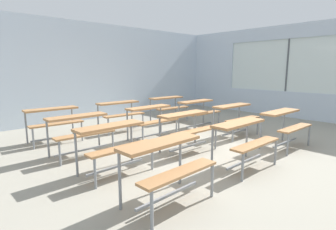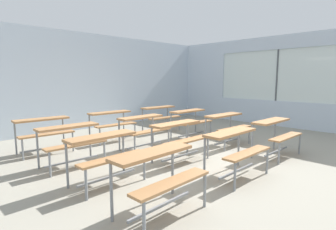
{
  "view_description": "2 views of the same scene",
  "coord_description": "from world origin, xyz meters",
  "px_view_note": "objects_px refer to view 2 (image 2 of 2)",
  "views": [
    {
      "loc": [
        -3.8,
        -3.3,
        1.6
      ],
      "look_at": [
        -0.16,
        0.68,
        0.64
      ],
      "focal_mm": 28.0,
      "sensor_mm": 36.0,
      "label": 1
    },
    {
      "loc": [
        -3.8,
        -3.3,
        1.6
      ],
      "look_at": [
        0.72,
        1.35,
        0.69
      ],
      "focal_mm": 28.0,
      "sensor_mm": 36.0,
      "label": 2
    }
  ],
  "objects_px": {
    "desk_bench_r1c1": "(180,132)",
    "desk_bench_r2c1": "(144,124)",
    "desk_bench_r0c0": "(159,168)",
    "desk_bench_r1c2": "(227,122)",
    "desk_bench_r1c0": "(106,148)",
    "desk_bench_r2c0": "(71,136)",
    "desk_bench_r3c2": "(161,113)",
    "desk_bench_r3c0": "(44,127)",
    "desk_bench_r3c1": "(112,119)",
    "desk_bench_r2c2": "(191,117)",
    "desk_bench_r0c1": "(236,143)",
    "desk_bench_r0c2": "(276,129)"
  },
  "relations": [
    {
      "from": "desk_bench_r1c1",
      "to": "desk_bench_r1c2",
      "type": "height_order",
      "value": "same"
    },
    {
      "from": "desk_bench_r0c1",
      "to": "desk_bench_r2c2",
      "type": "xyz_separation_m",
      "value": [
        1.64,
        2.39,
        0.0
      ]
    },
    {
      "from": "desk_bench_r3c2",
      "to": "desk_bench_r1c1",
      "type": "bearing_deg",
      "value": -122.6
    },
    {
      "from": "desk_bench_r1c1",
      "to": "desk_bench_r3c0",
      "type": "height_order",
      "value": "same"
    },
    {
      "from": "desk_bench_r0c1",
      "to": "desk_bench_r1c2",
      "type": "xyz_separation_m",
      "value": [
        1.65,
        1.25,
        0.0
      ]
    },
    {
      "from": "desk_bench_r2c2",
      "to": "desk_bench_r3c1",
      "type": "distance_m",
      "value": 2.09
    },
    {
      "from": "desk_bench_r1c2",
      "to": "desk_bench_r1c0",
      "type": "bearing_deg",
      "value": -177.3
    },
    {
      "from": "desk_bench_r0c0",
      "to": "desk_bench_r1c2",
      "type": "bearing_deg",
      "value": 18.59
    },
    {
      "from": "desk_bench_r0c0",
      "to": "desk_bench_r3c0",
      "type": "distance_m",
      "value": 3.64
    },
    {
      "from": "desk_bench_r1c1",
      "to": "desk_bench_r3c0",
      "type": "bearing_deg",
      "value": 125.54
    },
    {
      "from": "desk_bench_r3c1",
      "to": "desk_bench_r0c2",
      "type": "bearing_deg",
      "value": -61.72
    },
    {
      "from": "desk_bench_r0c1",
      "to": "desk_bench_r0c2",
      "type": "height_order",
      "value": "same"
    },
    {
      "from": "desk_bench_r2c1",
      "to": "desk_bench_r0c0",
      "type": "bearing_deg",
      "value": -126.42
    },
    {
      "from": "desk_bench_r3c1",
      "to": "desk_bench_r3c2",
      "type": "bearing_deg",
      "value": 3.55
    },
    {
      "from": "desk_bench_r0c1",
      "to": "desk_bench_r2c0",
      "type": "distance_m",
      "value": 2.92
    },
    {
      "from": "desk_bench_r0c1",
      "to": "desk_bench_r1c0",
      "type": "xyz_separation_m",
      "value": [
        -1.67,
        1.22,
        0.0
      ]
    },
    {
      "from": "desk_bench_r0c2",
      "to": "desk_bench_r3c1",
      "type": "distance_m",
      "value": 3.92
    },
    {
      "from": "desk_bench_r0c0",
      "to": "desk_bench_r3c2",
      "type": "height_order",
      "value": "same"
    },
    {
      "from": "desk_bench_r3c1",
      "to": "desk_bench_r2c2",
      "type": "bearing_deg",
      "value": -32.15
    },
    {
      "from": "desk_bench_r1c1",
      "to": "desk_bench_r3c0",
      "type": "xyz_separation_m",
      "value": [
        -1.69,
        2.42,
        0.0
      ]
    },
    {
      "from": "desk_bench_r1c0",
      "to": "desk_bench_r3c1",
      "type": "height_order",
      "value": "same"
    },
    {
      "from": "desk_bench_r0c2",
      "to": "desk_bench_r1c1",
      "type": "relative_size",
      "value": 1.0
    },
    {
      "from": "desk_bench_r1c1",
      "to": "desk_bench_r1c0",
      "type": "bearing_deg",
      "value": -179.62
    },
    {
      "from": "desk_bench_r1c0",
      "to": "desk_bench_r0c0",
      "type": "bearing_deg",
      "value": -92.41
    },
    {
      "from": "desk_bench_r2c2",
      "to": "desk_bench_r0c2",
      "type": "bearing_deg",
      "value": -90.19
    },
    {
      "from": "desk_bench_r0c1",
      "to": "desk_bench_r2c1",
      "type": "distance_m",
      "value": 2.38
    },
    {
      "from": "desk_bench_r2c2",
      "to": "desk_bench_r0c0",
      "type": "bearing_deg",
      "value": -143.74
    },
    {
      "from": "desk_bench_r2c1",
      "to": "desk_bench_r2c2",
      "type": "distance_m",
      "value": 1.63
    },
    {
      "from": "desk_bench_r1c1",
      "to": "desk_bench_r2c1",
      "type": "relative_size",
      "value": 1.0
    },
    {
      "from": "desk_bench_r1c1",
      "to": "desk_bench_r3c2",
      "type": "height_order",
      "value": "same"
    },
    {
      "from": "desk_bench_r1c1",
      "to": "desk_bench_r3c2",
      "type": "relative_size",
      "value": 0.98
    },
    {
      "from": "desk_bench_r0c0",
      "to": "desk_bench_r0c2",
      "type": "bearing_deg",
      "value": -1.0
    },
    {
      "from": "desk_bench_r0c2",
      "to": "desk_bench_r3c1",
      "type": "relative_size",
      "value": 0.98
    },
    {
      "from": "desk_bench_r1c0",
      "to": "desk_bench_r2c0",
      "type": "height_order",
      "value": "same"
    },
    {
      "from": "desk_bench_r0c2",
      "to": "desk_bench_r3c0",
      "type": "distance_m",
      "value": 4.91
    },
    {
      "from": "desk_bench_r1c2",
      "to": "desk_bench_r3c0",
      "type": "distance_m",
      "value": 4.15
    },
    {
      "from": "desk_bench_r2c1",
      "to": "desk_bench_r3c2",
      "type": "bearing_deg",
      "value": 35.75
    },
    {
      "from": "desk_bench_r0c2",
      "to": "desk_bench_r3c2",
      "type": "height_order",
      "value": "same"
    },
    {
      "from": "desk_bench_r0c2",
      "to": "desk_bench_r2c1",
      "type": "xyz_separation_m",
      "value": [
        -1.6,
        2.33,
        0.0
      ]
    },
    {
      "from": "desk_bench_r3c2",
      "to": "desk_bench_r0c1",
      "type": "bearing_deg",
      "value": -111.92
    },
    {
      "from": "desk_bench_r3c0",
      "to": "desk_bench_r2c0",
      "type": "bearing_deg",
      "value": -85.83
    },
    {
      "from": "desk_bench_r0c0",
      "to": "desk_bench_r0c2",
      "type": "distance_m",
      "value": 3.3
    },
    {
      "from": "desk_bench_r2c0",
      "to": "desk_bench_r3c2",
      "type": "xyz_separation_m",
      "value": [
        3.35,
        1.23,
        0.0
      ]
    },
    {
      "from": "desk_bench_r1c1",
      "to": "desk_bench_r2c1",
      "type": "bearing_deg",
      "value": 88.19
    },
    {
      "from": "desk_bench_r1c0",
      "to": "desk_bench_r1c2",
      "type": "bearing_deg",
      "value": -0.86
    },
    {
      "from": "desk_bench_r0c0",
      "to": "desk_bench_r2c0",
      "type": "bearing_deg",
      "value": 88.2
    },
    {
      "from": "desk_bench_r2c0",
      "to": "desk_bench_r1c1",
      "type": "bearing_deg",
      "value": -34.99
    },
    {
      "from": "desk_bench_r2c1",
      "to": "desk_bench_r3c2",
      "type": "relative_size",
      "value": 0.99
    },
    {
      "from": "desk_bench_r0c2",
      "to": "desk_bench_r2c1",
      "type": "bearing_deg",
      "value": 125.29
    },
    {
      "from": "desk_bench_r2c0",
      "to": "desk_bench_r3c1",
      "type": "xyz_separation_m",
      "value": [
        1.63,
        1.22,
        0.0
      ]
    }
  ]
}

